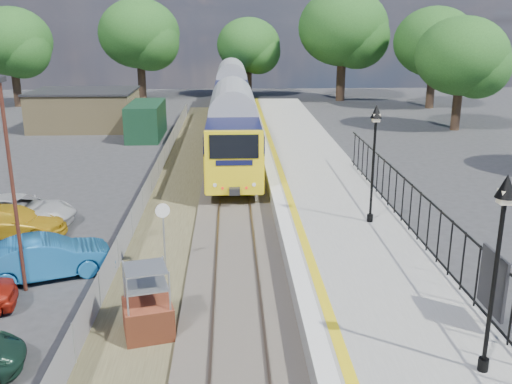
{
  "coord_description": "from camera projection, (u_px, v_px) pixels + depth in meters",
  "views": [
    {
      "loc": [
        -0.13,
        -14.95,
        8.49
      ],
      "look_at": [
        0.83,
        6.58,
        2.0
      ],
      "focal_mm": 40.0,
      "sensor_mm": 36.0,
      "label": 1
    }
  ],
  "objects": [
    {
      "name": "victorian_lamp_north",
      "position": [
        375.0,
        137.0,
        21.48
      ],
      "size": [
        0.44,
        0.44,
        4.6
      ],
      "color": "black",
      "rests_on": "platform"
    },
    {
      "name": "car_blue",
      "position": [
        46.0,
        257.0,
        19.49
      ],
      "size": [
        4.66,
        3.04,
        1.45
      ],
      "primitive_type": "imported",
      "rotation": [
        0.0,
        0.0,
        1.94
      ],
      "color": "#1B64A4",
      "rests_on": "ground"
    },
    {
      "name": "brick_plinth",
      "position": [
        147.0,
        303.0,
        15.73
      ],
      "size": [
        1.6,
        1.6,
        2.12
      ],
      "rotation": [
        0.0,
        0.0,
        0.26
      ],
      "color": "#954326",
      "rests_on": "ground"
    },
    {
      "name": "car_white",
      "position": [
        19.0,
        211.0,
        24.5
      ],
      "size": [
        4.93,
        2.66,
        1.32
      ],
      "primitive_type": "imported",
      "rotation": [
        0.0,
        0.0,
        1.47
      ],
      "color": "silver",
      "rests_on": "ground"
    },
    {
      "name": "car_yellow",
      "position": [
        13.0,
        222.0,
        23.27
      ],
      "size": [
        4.48,
        2.25,
        1.25
      ],
      "primitive_type": "imported",
      "rotation": [
        0.0,
        0.0,
        1.45
      ],
      "color": "gold",
      "rests_on": "ground"
    },
    {
      "name": "train",
      "position": [
        232.0,
        101.0,
        45.52
      ],
      "size": [
        2.82,
        40.83,
        3.51
      ],
      "color": "yellow",
      "rests_on": "ground"
    },
    {
      "name": "tree_line",
      "position": [
        246.0,
        41.0,
        55.09
      ],
      "size": [
        56.8,
        43.8,
        11.88
      ],
      "color": "#332319",
      "rests_on": "ground"
    },
    {
      "name": "platform_edge",
      "position": [
        285.0,
        207.0,
        24.24
      ],
      "size": [
        0.9,
        70.0,
        0.01
      ],
      "color": "silver",
      "rests_on": "platform"
    },
    {
      "name": "outbuilding",
      "position": [
        96.0,
        111.0,
        45.71
      ],
      "size": [
        10.8,
        10.1,
        3.12
      ],
      "color": "#958254",
      "rests_on": "ground"
    },
    {
      "name": "carpark_lamp",
      "position": [
        11.0,
        174.0,
        17.57
      ],
      "size": [
        0.25,
        0.5,
        6.91
      ],
      "color": "#482118",
      "rests_on": "ground"
    },
    {
      "name": "speed_sign",
      "position": [
        163.0,
        226.0,
        19.64
      ],
      "size": [
        0.5,
        0.18,
        2.53
      ],
      "rotation": [
        0.0,
        0.0,
        0.3
      ],
      "color": "#999EA3",
      "rests_on": "ground"
    },
    {
      "name": "platform",
      "position": [
        333.0,
        216.0,
        24.46
      ],
      "size": [
        5.0,
        70.0,
        0.9
      ],
      "primitive_type": "cube",
      "color": "gray",
      "rests_on": "ground"
    },
    {
      "name": "track_bed",
      "position": [
        224.0,
        213.0,
        25.97
      ],
      "size": [
        5.9,
        80.0,
        0.29
      ],
      "color": "#473F38",
      "rests_on": "ground"
    },
    {
      "name": "victorian_lamp_south",
      "position": [
        501.0,
        230.0,
        11.93
      ],
      "size": [
        0.44,
        0.44,
        4.6
      ],
      "color": "black",
      "rests_on": "platform"
    },
    {
      "name": "wire_fence",
      "position": [
        149.0,
        189.0,
        27.89
      ],
      "size": [
        0.06,
        52.0,
        1.2
      ],
      "color": "#999EA3",
      "rests_on": "ground"
    },
    {
      "name": "ground",
      "position": [
        238.0,
        322.0,
        16.76
      ],
      "size": [
        120.0,
        120.0,
        0.0
      ],
      "primitive_type": "plane",
      "color": "#2D2D30",
      "rests_on": "ground"
    },
    {
      "name": "palisade_fence",
      "position": [
        436.0,
        233.0,
        18.65
      ],
      "size": [
        0.12,
        26.0,
        2.0
      ],
      "color": "black",
      "rests_on": "platform"
    }
  ]
}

